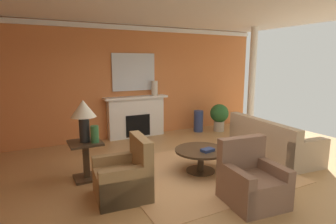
{
  "coord_description": "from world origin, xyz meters",
  "views": [
    {
      "loc": [
        -2.72,
        -4.27,
        2.1
      ],
      "look_at": [
        0.04,
        1.04,
        1.0
      ],
      "focal_mm": 29.3,
      "sensor_mm": 36.0,
      "label": 1
    }
  ],
  "objects_px": {
    "armchair_facing_fireplace": "(251,183)",
    "fireplace": "(136,118)",
    "potted_plant": "(219,115)",
    "vase_on_side_table": "(95,134)",
    "table_lamp": "(83,113)",
    "coffee_table": "(201,155)",
    "sofa": "(271,143)",
    "mantel_mirror": "(134,72)",
    "vase_mantel_right": "(155,88)",
    "side_table": "(86,158)",
    "armchair_near_window": "(124,178)",
    "vase_tall_corner": "(198,121)"
  },
  "relations": [
    {
      "from": "potted_plant",
      "to": "table_lamp",
      "type": "bearing_deg",
      "value": -158.29
    },
    {
      "from": "table_lamp",
      "to": "armchair_facing_fireplace",
      "type": "bearing_deg",
      "value": -44.55
    },
    {
      "from": "side_table",
      "to": "armchair_facing_fireplace",
      "type": "bearing_deg",
      "value": -44.55
    },
    {
      "from": "coffee_table",
      "to": "table_lamp",
      "type": "height_order",
      "value": "table_lamp"
    },
    {
      "from": "table_lamp",
      "to": "side_table",
      "type": "bearing_deg",
      "value": 0.0
    },
    {
      "from": "sofa",
      "to": "vase_on_side_table",
      "type": "relative_size",
      "value": 7.27
    },
    {
      "from": "sofa",
      "to": "coffee_table",
      "type": "distance_m",
      "value": 1.94
    },
    {
      "from": "coffee_table",
      "to": "table_lamp",
      "type": "relative_size",
      "value": 1.33
    },
    {
      "from": "fireplace",
      "to": "armchair_near_window",
      "type": "height_order",
      "value": "fireplace"
    },
    {
      "from": "side_table",
      "to": "table_lamp",
      "type": "bearing_deg",
      "value": 0.0
    },
    {
      "from": "potted_plant",
      "to": "side_table",
      "type": "bearing_deg",
      "value": -158.29
    },
    {
      "from": "armchair_facing_fireplace",
      "to": "table_lamp",
      "type": "relative_size",
      "value": 1.27
    },
    {
      "from": "mantel_mirror",
      "to": "armchair_near_window",
      "type": "distance_m",
      "value": 3.94
    },
    {
      "from": "side_table",
      "to": "coffee_table",
      "type": "bearing_deg",
      "value": -18.5
    },
    {
      "from": "mantel_mirror",
      "to": "sofa",
      "type": "height_order",
      "value": "mantel_mirror"
    },
    {
      "from": "vase_tall_corner",
      "to": "table_lamp",
      "type": "bearing_deg",
      "value": -152.24
    },
    {
      "from": "armchair_near_window",
      "to": "vase_mantel_right",
      "type": "relative_size",
      "value": 2.3
    },
    {
      "from": "fireplace",
      "to": "vase_mantel_right",
      "type": "relative_size",
      "value": 4.37
    },
    {
      "from": "armchair_near_window",
      "to": "potted_plant",
      "type": "bearing_deg",
      "value": 34.3
    },
    {
      "from": "fireplace",
      "to": "armchair_facing_fireplace",
      "type": "relative_size",
      "value": 1.89
    },
    {
      "from": "fireplace",
      "to": "vase_on_side_table",
      "type": "height_order",
      "value": "fireplace"
    },
    {
      "from": "vase_tall_corner",
      "to": "armchair_facing_fireplace",
      "type": "bearing_deg",
      "value": -113.07
    },
    {
      "from": "mantel_mirror",
      "to": "table_lamp",
      "type": "height_order",
      "value": "mantel_mirror"
    },
    {
      "from": "fireplace",
      "to": "potted_plant",
      "type": "xyz_separation_m",
      "value": [
        2.5,
        -0.54,
        -0.06
      ]
    },
    {
      "from": "armchair_facing_fireplace",
      "to": "fireplace",
      "type": "bearing_deg",
      "value": 92.76
    },
    {
      "from": "vase_mantel_right",
      "to": "armchair_near_window",
      "type": "bearing_deg",
      "value": -122.04
    },
    {
      "from": "vase_tall_corner",
      "to": "armchair_near_window",
      "type": "bearing_deg",
      "value": -138.75
    },
    {
      "from": "armchair_near_window",
      "to": "armchair_facing_fireplace",
      "type": "distance_m",
      "value": 1.95
    },
    {
      "from": "side_table",
      "to": "armchair_near_window",
      "type": "bearing_deg",
      "value": -67.42
    },
    {
      "from": "side_table",
      "to": "vase_on_side_table",
      "type": "relative_size",
      "value": 2.33
    },
    {
      "from": "vase_tall_corner",
      "to": "mantel_mirror",
      "type": "bearing_deg",
      "value": 167.51
    },
    {
      "from": "table_lamp",
      "to": "fireplace",
      "type": "bearing_deg",
      "value": 51.0
    },
    {
      "from": "vase_mantel_right",
      "to": "vase_on_side_table",
      "type": "xyz_separation_m",
      "value": [
        -2.23,
        -2.33,
        -0.52
      ]
    },
    {
      "from": "fireplace",
      "to": "vase_on_side_table",
      "type": "relative_size",
      "value": 6.0
    },
    {
      "from": "table_lamp",
      "to": "potted_plant",
      "type": "xyz_separation_m",
      "value": [
        4.33,
        1.72,
        -0.73
      ]
    },
    {
      "from": "fireplace",
      "to": "sofa",
      "type": "distance_m",
      "value": 3.61
    },
    {
      "from": "fireplace",
      "to": "armchair_facing_fireplace",
      "type": "distance_m",
      "value": 4.28
    },
    {
      "from": "sofa",
      "to": "vase_tall_corner",
      "type": "xyz_separation_m",
      "value": [
        -0.23,
        2.6,
        0.03
      ]
    },
    {
      "from": "sofa",
      "to": "table_lamp",
      "type": "height_order",
      "value": "table_lamp"
    },
    {
      "from": "sofa",
      "to": "potted_plant",
      "type": "bearing_deg",
      "value": 81.22
    },
    {
      "from": "sofa",
      "to": "armchair_near_window",
      "type": "distance_m",
      "value": 3.58
    },
    {
      "from": "fireplace",
      "to": "potted_plant",
      "type": "distance_m",
      "value": 2.55
    },
    {
      "from": "sofa",
      "to": "potted_plant",
      "type": "height_order",
      "value": "sofa"
    },
    {
      "from": "coffee_table",
      "to": "vase_on_side_table",
      "type": "relative_size",
      "value": 3.33
    },
    {
      "from": "armchair_facing_fireplace",
      "to": "vase_on_side_table",
      "type": "bearing_deg",
      "value": 135.03
    },
    {
      "from": "armchair_facing_fireplace",
      "to": "coffee_table",
      "type": "bearing_deg",
      "value": 90.58
    },
    {
      "from": "armchair_facing_fireplace",
      "to": "vase_tall_corner",
      "type": "height_order",
      "value": "armchair_facing_fireplace"
    },
    {
      "from": "side_table",
      "to": "vase_mantel_right",
      "type": "relative_size",
      "value": 1.7
    },
    {
      "from": "potted_plant",
      "to": "sofa",
      "type": "bearing_deg",
      "value": -98.78
    },
    {
      "from": "coffee_table",
      "to": "armchair_facing_fireplace",
      "type": "bearing_deg",
      "value": -89.42
    }
  ]
}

